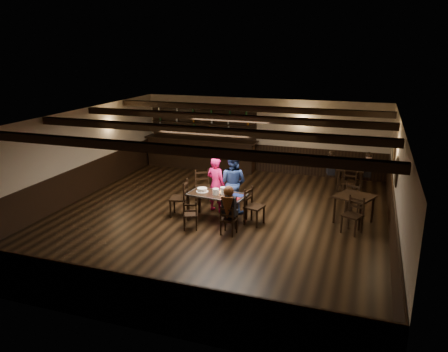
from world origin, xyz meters
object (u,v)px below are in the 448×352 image
(chair_near_left, at_px, (190,213))
(man_blue, at_px, (233,183))
(bar_counter, at_px, (201,149))
(dining_table, at_px, (217,197))
(woman_pink, at_px, (216,184))
(chair_near_right, at_px, (228,218))
(cake, at_px, (202,190))

(chair_near_left, height_order, man_blue, man_blue)
(chair_near_left, height_order, bar_counter, bar_counter)
(dining_table, distance_m, man_blue, 0.83)
(chair_near_left, xyz_separation_m, bar_counter, (-1.93, 5.65, 0.27))
(dining_table, distance_m, chair_near_left, 0.94)
(dining_table, xyz_separation_m, man_blue, (0.18, 0.79, 0.18))
(man_blue, bearing_deg, dining_table, 87.19)
(woman_pink, relative_size, man_blue, 0.93)
(chair_near_right, xyz_separation_m, bar_counter, (-2.94, 5.66, 0.27))
(bar_counter, bearing_deg, cake, -68.14)
(chair_near_left, bearing_deg, woman_pink, 83.60)
(chair_near_right, xyz_separation_m, woman_pink, (-0.84, 1.49, 0.33))
(woman_pink, xyz_separation_m, cake, (-0.17, -0.62, 0.01))
(woman_pink, relative_size, cake, 4.81)
(chair_near_right, bearing_deg, bar_counter, 117.42)
(woman_pink, bearing_deg, dining_table, 126.74)
(chair_near_left, xyz_separation_m, cake, (-0.00, 0.85, 0.35))
(chair_near_left, height_order, cake, cake)
(chair_near_left, bearing_deg, chair_near_right, -0.66)
(bar_counter, bearing_deg, dining_table, -63.98)
(chair_near_right, xyz_separation_m, cake, (-1.01, 0.86, 0.34))
(chair_near_right, distance_m, bar_counter, 6.38)
(bar_counter, bearing_deg, woman_pink, -63.35)
(dining_table, relative_size, bar_counter, 0.37)
(dining_table, xyz_separation_m, bar_counter, (-2.37, 4.85, 0.06))
(dining_table, xyz_separation_m, chair_near_right, (0.57, -0.81, -0.21))
(cake, bearing_deg, chair_near_right, -40.47)
(cake, height_order, bar_counter, bar_counter)
(woman_pink, distance_m, bar_counter, 4.67)
(man_blue, xyz_separation_m, bar_counter, (-2.55, 4.06, -0.12))
(man_blue, relative_size, bar_counter, 0.39)
(chair_near_right, bearing_deg, chair_near_left, 179.34)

